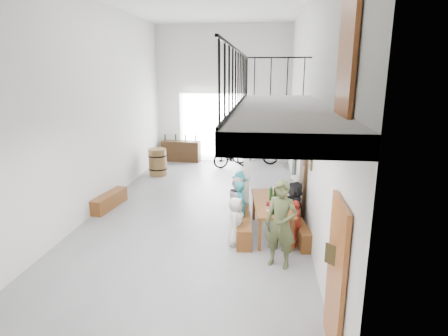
# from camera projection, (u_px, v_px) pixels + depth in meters

# --- Properties ---
(floor) EXTENTS (12.00, 12.00, 0.00)m
(floor) POSITION_uv_depth(u_px,v_px,m) (199.00, 210.00, 10.18)
(floor) COLOR slate
(floor) RESTS_ON ground
(room_walls) EXTENTS (12.00, 12.00, 12.00)m
(room_walls) POSITION_uv_depth(u_px,v_px,m) (197.00, 76.00, 9.29)
(room_walls) COLOR silver
(room_walls) RESTS_ON ground
(gateway_portal) EXTENTS (2.80, 0.08, 2.80)m
(gateway_portal) POSITION_uv_depth(u_px,v_px,m) (213.00, 128.00, 15.59)
(gateway_portal) COLOR white
(gateway_portal) RESTS_ON ground
(right_wall_decor) EXTENTS (0.07, 8.28, 5.07)m
(right_wall_decor) POSITION_uv_depth(u_px,v_px,m) (312.00, 168.00, 7.67)
(right_wall_decor) COLOR #A25120
(right_wall_decor) RESTS_ON ground
(balcony) EXTENTS (1.52, 5.62, 4.00)m
(balcony) POSITION_uv_depth(u_px,v_px,m) (281.00, 115.00, 6.22)
(balcony) COLOR silver
(balcony) RESTS_ON ground
(tasting_table) EXTENTS (1.01, 2.06, 0.79)m
(tasting_table) POSITION_uv_depth(u_px,v_px,m) (272.00, 205.00, 8.55)
(tasting_table) COLOR brown
(tasting_table) RESTS_ON ground
(bench_inner) EXTENTS (0.47, 2.02, 0.46)m
(bench_inner) POSITION_uv_depth(u_px,v_px,m) (243.00, 223.00, 8.73)
(bench_inner) COLOR brown
(bench_inner) RESTS_ON ground
(bench_wall) EXTENTS (0.51, 1.84, 0.42)m
(bench_wall) POSITION_uv_depth(u_px,v_px,m) (297.00, 227.00, 8.56)
(bench_wall) COLOR brown
(bench_wall) RESTS_ON ground
(tableware) EXTENTS (0.36, 1.52, 0.35)m
(tableware) POSITION_uv_depth(u_px,v_px,m) (274.00, 197.00, 8.44)
(tableware) COLOR black
(tableware) RESTS_ON tasting_table
(side_bench) EXTENTS (0.52, 1.47, 0.41)m
(side_bench) POSITION_uv_depth(u_px,v_px,m) (109.00, 201.00, 10.34)
(side_bench) COLOR brown
(side_bench) RESTS_ON ground
(oak_barrel) EXTENTS (0.66, 0.66, 0.97)m
(oak_barrel) POSITION_uv_depth(u_px,v_px,m) (158.00, 162.00, 13.56)
(oak_barrel) COLOR brown
(oak_barrel) RESTS_ON ground
(serving_counter) EXTENTS (1.65, 0.60, 0.85)m
(serving_counter) POSITION_uv_depth(u_px,v_px,m) (181.00, 151.00, 15.70)
(serving_counter) COLOR #3E2812
(serving_counter) RESTS_ON ground
(counter_bottles) EXTENTS (1.37, 0.19, 0.28)m
(counter_bottles) POSITION_uv_depth(u_px,v_px,m) (180.00, 138.00, 15.55)
(counter_bottles) COLOR black
(counter_bottles) RESTS_ON serving_counter
(guest_left_a) EXTENTS (0.39, 0.55, 1.08)m
(guest_left_a) POSITION_uv_depth(u_px,v_px,m) (236.00, 221.00, 8.04)
(guest_left_a) COLOR silver
(guest_left_a) RESTS_ON ground
(guest_left_b) EXTENTS (0.39, 0.52, 1.27)m
(guest_left_b) POSITION_uv_depth(u_px,v_px,m) (241.00, 208.00, 8.58)
(guest_left_b) COLOR #25727B
(guest_left_b) RESTS_ON ground
(guest_left_c) EXTENTS (0.50, 0.63, 1.24)m
(guest_left_c) POSITION_uv_depth(u_px,v_px,m) (238.00, 202.00, 9.01)
(guest_left_c) COLOR silver
(guest_left_c) RESTS_ON ground
(guest_left_d) EXTENTS (0.57, 0.86, 1.25)m
(guest_left_d) POSITION_uv_depth(u_px,v_px,m) (241.00, 195.00, 9.52)
(guest_left_d) COLOR #25727B
(guest_left_d) RESTS_ON ground
(guest_right_a) EXTENTS (0.38, 0.65, 1.04)m
(guest_right_a) POSITION_uv_depth(u_px,v_px,m) (295.00, 223.00, 8.01)
(guest_right_a) COLOR red
(guest_right_a) RESTS_ON ground
(guest_right_b) EXTENTS (0.45, 1.17, 1.23)m
(guest_right_b) POSITION_uv_depth(u_px,v_px,m) (294.00, 207.00, 8.69)
(guest_right_b) COLOR black
(guest_right_b) RESTS_ON ground
(guest_right_c) EXTENTS (0.62, 0.72, 1.25)m
(guest_right_c) POSITION_uv_depth(u_px,v_px,m) (295.00, 199.00, 9.19)
(guest_right_c) COLOR silver
(guest_right_c) RESTS_ON ground
(host_standing) EXTENTS (0.73, 0.61, 1.71)m
(host_standing) POSITION_uv_depth(u_px,v_px,m) (281.00, 224.00, 7.09)
(host_standing) COLOR #434A29
(host_standing) RESTS_ON ground
(potted_plant) EXTENTS (0.42, 0.37, 0.42)m
(potted_plant) POSITION_uv_depth(u_px,v_px,m) (289.00, 199.00, 10.47)
(potted_plant) COLOR #24551F
(potted_plant) RESTS_ON ground
(bicycle_near) EXTENTS (1.90, 0.67, 1.00)m
(bicycle_near) POSITION_uv_depth(u_px,v_px,m) (255.00, 152.00, 15.14)
(bicycle_near) COLOR black
(bicycle_near) RESTS_ON ground
(bicycle_far) EXTENTS (1.64, 1.15, 0.97)m
(bicycle_far) POSITION_uv_depth(u_px,v_px,m) (233.00, 155.00, 14.64)
(bicycle_far) COLOR black
(bicycle_far) RESTS_ON ground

